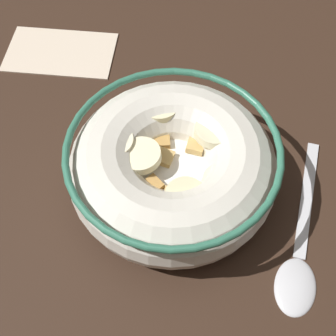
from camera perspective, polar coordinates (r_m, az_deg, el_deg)
The scene contains 4 objects.
ground_plane at distance 41.76cm, azimuth 0.00°, elevation -2.96°, with size 132.65×132.65×2.00cm, color #332116.
cereal_bowl at distance 38.14cm, azimuth 0.01°, elevation 0.21°, with size 17.50×17.50×6.06cm.
spoon at distance 38.81cm, azimuth 15.44°, elevation -11.09°, with size 6.16×16.65×0.80cm.
folded_napkin at distance 52.86cm, azimuth -13.69°, elevation 13.91°, with size 11.65×6.99×0.30cm, color beige.
Camera 1 is at (-0.40, 20.66, 35.29)cm, focal length 48.95 mm.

